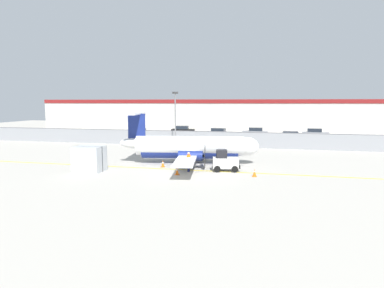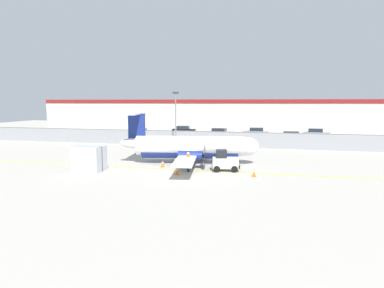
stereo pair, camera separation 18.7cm
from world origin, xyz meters
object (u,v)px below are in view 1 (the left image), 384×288
(traffic_cone_far_right, at_px, (255,173))
(parked_car_5, at_px, (315,133))
(commuter_airplane, at_px, (192,147))
(baggage_tug, at_px, (225,161))
(parked_car_0, at_px, (139,133))
(parked_car_1, at_px, (183,130))
(parked_car_4, at_px, (289,136))
(traffic_cone_far_left, at_px, (218,162))
(cargo_container, at_px, (89,159))
(traffic_cone_near_right, at_px, (163,164))
(parked_car_2, at_px, (219,133))
(apron_light_pole, at_px, (175,115))
(ground_crew_worker, at_px, (189,161))
(parked_car_3, at_px, (255,132))
(traffic_cone_near_left, at_px, (177,171))

(traffic_cone_far_right, bearing_deg, parked_car_5, 75.38)
(commuter_airplane, height_order, baggage_tug, commuter_airplane)
(parked_car_0, xyz_separation_m, parked_car_1, (5.28, 7.83, 0.00))
(commuter_airplane, bearing_deg, parked_car_4, 54.87)
(baggage_tug, height_order, traffic_cone_far_left, baggage_tug)
(commuter_airplane, distance_m, traffic_cone_far_right, 7.88)
(commuter_airplane, height_order, cargo_container, commuter_airplane)
(cargo_container, bearing_deg, parked_car_1, 88.78)
(traffic_cone_near_right, distance_m, parked_car_2, 26.25)
(apron_light_pole, bearing_deg, parked_car_0, 133.05)
(traffic_cone_far_left, xyz_separation_m, parked_car_5, (11.73, 26.89, 0.58))
(commuter_airplane, distance_m, baggage_tug, 4.70)
(ground_crew_worker, distance_m, parked_car_3, 30.43)
(baggage_tug, bearing_deg, parked_car_5, 57.92)
(baggage_tug, distance_m, traffic_cone_near_left, 4.44)
(ground_crew_worker, xyz_separation_m, parked_car_1, (-8.79, 31.42, -0.06))
(baggage_tug, xyz_separation_m, ground_crew_worker, (-3.04, -0.92, 0.10))
(traffic_cone_near_left, height_order, apron_light_pole, apron_light_pole)
(parked_car_0, bearing_deg, baggage_tug, -60.10)
(commuter_airplane, relative_size, apron_light_pole, 2.21)
(traffic_cone_near_left, xyz_separation_m, apron_light_pole, (-4.66, 15.72, 3.99))
(parked_car_5, bearing_deg, traffic_cone_near_right, -113.89)
(parked_car_0, bearing_deg, parked_car_1, 48.88)
(traffic_cone_near_right, bearing_deg, parked_car_1, 101.29)
(parked_car_2, height_order, parked_car_4, same)
(parked_car_3, xyz_separation_m, parked_car_4, (5.32, -6.05, 0.00))
(commuter_airplane, relative_size, traffic_cone_far_left, 25.09)
(baggage_tug, distance_m, ground_crew_worker, 3.17)
(traffic_cone_far_left, relative_size, traffic_cone_far_right, 1.00)
(cargo_container, height_order, parked_car_2, cargo_container)
(commuter_airplane, height_order, parked_car_4, commuter_airplane)
(traffic_cone_near_left, bearing_deg, parked_car_0, 118.17)
(commuter_airplane, xyz_separation_m, parked_car_2, (-1.01, 23.78, -0.71))
(traffic_cone_far_left, bearing_deg, parked_car_0, 128.70)
(parked_car_5, bearing_deg, apron_light_pole, -133.74)
(parked_car_0, bearing_deg, commuter_airplane, -62.86)
(baggage_tug, xyz_separation_m, parked_car_2, (-4.64, 26.68, 0.04))
(cargo_container, distance_m, traffic_cone_far_right, 14.10)
(parked_car_1, distance_m, parked_car_5, 22.61)
(traffic_cone_near_right, relative_size, traffic_cone_far_right, 1.00)
(commuter_airplane, height_order, apron_light_pole, apron_light_pole)
(traffic_cone_far_right, height_order, parked_car_1, parked_car_1)
(baggage_tug, height_order, parked_car_2, baggage_tug)
(commuter_airplane, bearing_deg, parked_car_1, 97.76)
(traffic_cone_far_left, distance_m, parked_car_4, 21.94)
(traffic_cone_far_right, xyz_separation_m, parked_car_1, (-14.47, 32.21, 0.58))
(parked_car_3, bearing_deg, ground_crew_worker, 83.28)
(parked_car_0, height_order, parked_car_4, same)
(traffic_cone_near_right, bearing_deg, apron_light_pole, 100.90)
(parked_car_3, xyz_separation_m, apron_light_pole, (-9.39, -15.99, 3.41))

